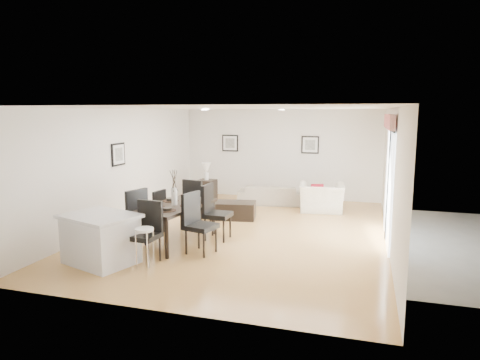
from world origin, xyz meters
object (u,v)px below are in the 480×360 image
(dining_chair_head, at_px, (147,228))
(dining_chair_foot, at_px, (196,201))
(coffee_table, at_px, (234,210))
(side_table, at_px, (207,191))
(dining_chair_wnear, at_px, (133,215))
(dining_table, at_px, (175,209))
(dining_chair_wfar, at_px, (156,209))
(sofa, at_px, (271,195))
(kitchen_island, at_px, (101,239))
(dining_chair_efar, at_px, (213,209))
(dining_chair_enear, at_px, (197,219))
(armchair, at_px, (321,198))
(bar_stool, at_px, (144,234))

(dining_chair_head, relative_size, dining_chair_foot, 0.97)
(coffee_table, bearing_deg, side_table, 120.00)
(dining_chair_wnear, relative_size, side_table, 1.76)
(dining_table, relative_size, dining_chair_wfar, 2.06)
(dining_chair_wfar, bearing_deg, sofa, 162.22)
(dining_table, xyz_separation_m, dining_chair_wfar, (-0.67, 0.46, -0.16))
(side_table, distance_m, kitchen_island, 5.35)
(dining_chair_wnear, bearing_deg, dining_chair_efar, 144.76)
(dining_chair_wfar, bearing_deg, coffee_table, 152.94)
(dining_chair_enear, distance_m, side_table, 4.60)
(armchair, xyz_separation_m, bar_stool, (-2.43, -5.06, 0.22))
(dining_chair_wnear, xyz_separation_m, dining_chair_head, (0.66, -0.66, -0.04))
(dining_chair_wnear, height_order, bar_stool, dining_chair_wnear)
(dining_chair_foot, height_order, side_table, dining_chair_foot)
(sofa, bearing_deg, coffee_table, 68.61)
(dining_chair_foot, xyz_separation_m, side_table, (-0.79, 2.75, -0.30))
(side_table, bearing_deg, dining_chair_enear, -71.42)
(dining_chair_efar, xyz_separation_m, side_table, (-1.46, 3.43, -0.31))
(dining_chair_wfar, bearing_deg, side_table, -170.03)
(dining_table, distance_m, dining_chair_wnear, 0.82)
(dining_chair_wnear, height_order, dining_chair_foot, dining_chair_wnear)
(coffee_table, bearing_deg, kitchen_island, -118.51)
(sofa, xyz_separation_m, coffee_table, (-0.52, -1.91, -0.07))
(dining_chair_wnear, relative_size, dining_chair_head, 1.07)
(dining_chair_wnear, bearing_deg, side_table, -159.88)
(armchair, relative_size, dining_chair_enear, 1.01)
(dining_chair_head, bearing_deg, dining_chair_efar, 72.99)
(armchair, relative_size, dining_chair_foot, 1.02)
(dining_table, relative_size, bar_stool, 2.88)
(sofa, distance_m, dining_chair_foot, 3.19)
(coffee_table, relative_size, kitchen_island, 0.71)
(dining_table, height_order, dining_chair_wfar, dining_chair_wfar)
(sofa, relative_size, dining_chair_wfar, 1.94)
(dining_chair_enear, height_order, kitchen_island, dining_chair_enear)
(dining_chair_foot, bearing_deg, coffee_table, -106.10)
(armchair, bearing_deg, dining_table, 48.14)
(dining_chair_efar, height_order, dining_chair_head, dining_chair_efar)
(dining_table, distance_m, coffee_table, 2.34)
(dining_table, height_order, side_table, dining_table)
(dining_chair_efar, bearing_deg, dining_table, 127.50)
(sofa, distance_m, dining_chair_wnear, 4.96)
(dining_chair_wfar, xyz_separation_m, dining_chair_head, (0.67, -1.61, 0.07))
(dining_chair_efar, relative_size, kitchen_island, 0.78)
(dining_chair_wnear, distance_m, dining_chair_enear, 1.31)
(dining_chair_efar, bearing_deg, dining_chair_wnear, 128.23)
(dining_chair_enear, xyz_separation_m, kitchen_island, (-1.39, -1.00, -0.20))
(coffee_table, relative_size, side_table, 1.59)
(dining_chair_enear, relative_size, bar_stool, 1.64)
(dining_chair_wnear, xyz_separation_m, dining_chair_wfar, (-0.01, 0.96, -0.11))
(dining_chair_enear, xyz_separation_m, side_table, (-1.46, 4.35, -0.31))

